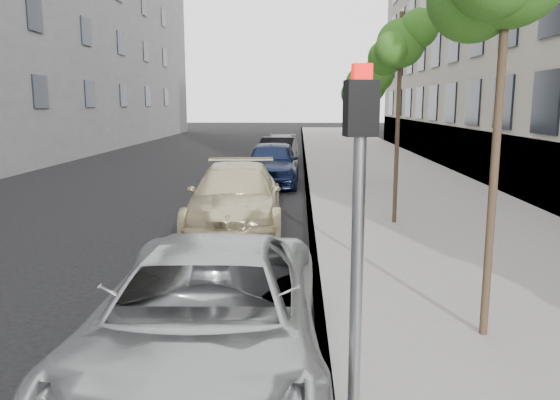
# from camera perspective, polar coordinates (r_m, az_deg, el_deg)

# --- Properties ---
(sidewalk) EXTENTS (6.40, 72.00, 0.14)m
(sidewalk) POSITION_cam_1_polar(r_m,az_deg,el_deg) (29.36, 8.68, 4.29)
(sidewalk) COLOR gray
(sidewalk) RESTS_ON ground
(curb) EXTENTS (0.15, 72.00, 0.14)m
(curb) POSITION_cam_1_polar(r_m,az_deg,el_deg) (29.16, 2.56, 4.36)
(curb) COLOR #9E9B93
(curb) RESTS_ON ground
(tree_mid) EXTENTS (1.51, 1.31, 4.94)m
(tree_mid) POSITION_cam_1_polar(r_m,az_deg,el_deg) (13.29, 12.62, 15.61)
(tree_mid) COLOR #38281C
(tree_mid) RESTS_ON sidewalk
(tree_far) EXTENTS (1.76, 1.56, 4.35)m
(tree_far) POSITION_cam_1_polar(r_m,az_deg,el_deg) (19.66, 9.03, 11.82)
(tree_far) COLOR #38281C
(tree_far) RESTS_ON sidewalk
(signal_pole) EXTENTS (0.27, 0.22, 3.14)m
(signal_pole) POSITION_cam_1_polar(r_m,az_deg,el_deg) (4.29, 8.17, -1.90)
(signal_pole) COLOR #939699
(signal_pole) RESTS_ON sidewalk
(minivan) EXTENTS (2.54, 5.30, 1.46)m
(minivan) POSITION_cam_1_polar(r_m,az_deg,el_deg) (5.98, -7.76, -12.16)
(minivan) COLOR #B1B5B6
(minivan) RESTS_ON ground
(suv) EXTENTS (2.40, 5.37, 1.53)m
(suv) POSITION_cam_1_polar(r_m,az_deg,el_deg) (13.05, -4.66, 0.27)
(suv) COLOR beige
(suv) RESTS_ON ground
(sedan_blue) EXTENTS (1.98, 4.78, 1.62)m
(sedan_blue) POSITION_cam_1_polar(r_m,az_deg,el_deg) (20.07, -0.83, 3.88)
(sedan_blue) COLOR #101A37
(sedan_blue) RESTS_ON ground
(sedan_black) EXTENTS (1.89, 4.43, 1.42)m
(sedan_black) POSITION_cam_1_polar(r_m,az_deg,el_deg) (25.18, -0.26, 4.92)
(sedan_black) COLOR black
(sedan_black) RESTS_ON ground
(sedan_rear) EXTENTS (1.82, 4.34, 1.25)m
(sedan_rear) POSITION_cam_1_polar(r_m,az_deg,el_deg) (30.08, 0.11, 5.60)
(sedan_rear) COLOR #999CA0
(sedan_rear) RESTS_ON ground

